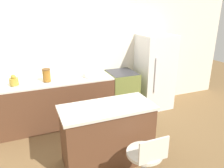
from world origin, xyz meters
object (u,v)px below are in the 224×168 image
refrigerator (155,72)px  kettle (14,81)px  mixing_bowl (89,74)px  stool_chair (145,163)px  oven_range (122,92)px

refrigerator → kettle: (-2.90, -0.02, 0.17)m
refrigerator → kettle: refrigerator is taller
mixing_bowl → stool_chair: bearing=-87.3°
stool_chair → kettle: (-1.45, 2.09, 0.60)m
refrigerator → stool_chair: (-1.45, -2.11, -0.43)m
stool_chair → kettle: size_ratio=4.36×
kettle → mixing_bowl: (1.36, 0.00, -0.04)m
stool_chair → kettle: 2.62m
refrigerator → stool_chair: bearing=-124.4°
refrigerator → stool_chair: 2.60m
stool_chair → mixing_bowl: mixing_bowl is taller
kettle → mixing_bowl: 1.36m
kettle → oven_range: bearing=0.6°
stool_chair → kettle: kettle is taller
refrigerator → kettle: size_ratio=8.67×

